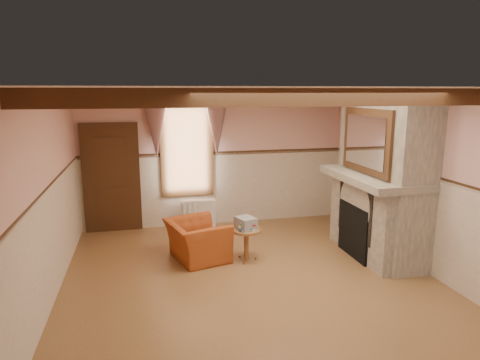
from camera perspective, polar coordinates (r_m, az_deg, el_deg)
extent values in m
cube|color=brown|center=(6.49, 1.60, -13.46)|extent=(5.50, 6.00, 0.01)
cube|color=silver|center=(5.87, 1.76, 12.09)|extent=(5.50, 6.00, 0.01)
cube|color=#D8A096|center=(8.91, -3.26, 2.94)|extent=(5.50, 0.02, 2.80)
cube|color=#D8A096|center=(3.36, 15.19, -12.69)|extent=(5.50, 0.02, 2.80)
cube|color=#D8A096|center=(5.97, -24.80, -2.58)|extent=(0.02, 6.00, 2.80)
cube|color=#D8A096|center=(7.23, 23.27, -0.10)|extent=(0.02, 6.00, 2.80)
cube|color=black|center=(7.55, 15.36, -6.52)|extent=(0.20, 0.95, 0.90)
imported|color=#994219|center=(7.23, -5.74, -8.00)|extent=(1.11, 1.20, 0.65)
cylinder|color=brown|center=(7.14, 0.84, -8.65)|extent=(0.50, 0.50, 0.55)
cube|color=#B7AD8C|center=(7.01, 0.76, -5.79)|extent=(0.35, 0.39, 0.20)
cube|color=silver|center=(8.80, -5.59, -4.56)|extent=(0.72, 0.26, 0.60)
imported|color=brown|center=(7.31, 17.99, 0.91)|extent=(0.33, 0.33, 0.08)
cube|color=black|center=(8.11, 14.61, 2.56)|extent=(0.14, 0.24, 0.20)
cylinder|color=gold|center=(7.61, 16.61, 2.16)|extent=(0.11, 0.11, 0.28)
cylinder|color=#AE1F15|center=(6.98, 19.66, 0.62)|extent=(0.06, 0.06, 0.16)
cylinder|color=gold|center=(7.28, 18.13, 1.01)|extent=(0.06, 0.06, 0.12)
cube|color=gray|center=(7.53, 18.60, 0.70)|extent=(0.85, 2.00, 2.80)
cube|color=gray|center=(7.45, 17.40, 0.34)|extent=(1.05, 2.05, 0.12)
cube|color=silver|center=(7.26, 16.43, 5.00)|extent=(0.06, 1.44, 1.04)
cube|color=black|center=(8.81, -16.75, 0.03)|extent=(1.10, 0.10, 2.10)
cube|color=white|center=(8.76, -7.12, 4.37)|extent=(1.06, 0.08, 2.02)
cube|color=gray|center=(8.62, -7.16, 8.26)|extent=(1.30, 0.14, 1.40)
cube|color=black|center=(4.72, 5.57, 10.90)|extent=(5.50, 0.18, 0.20)
cube|color=black|center=(7.04, -0.80, 11.23)|extent=(5.50, 0.18, 0.20)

